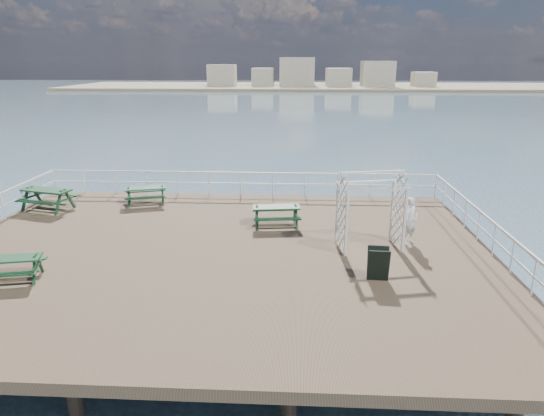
{
  "coord_description": "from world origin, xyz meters",
  "views": [
    {
      "loc": [
        2.6,
        -14.71,
        5.99
      ],
      "look_at": [
        1.74,
        1.25,
        1.1
      ],
      "focal_mm": 32.0,
      "sensor_mm": 36.0,
      "label": 1
    }
  ],
  "objects": [
    {
      "name": "trellis_arbor",
      "position": [
        5.0,
        0.49,
        1.16
      ],
      "size": [
        2.28,
        1.52,
        2.61
      ],
      "rotation": [
        0.0,
        0.0,
        0.2
      ],
      "color": "white",
      "rests_on": "ground"
    },
    {
      "name": "sea_backdrop",
      "position": [
        12.54,
        134.07,
        -0.51
      ],
      "size": [
        300.0,
        300.0,
        9.2
      ],
      "color": "#3A5662",
      "rests_on": "ground"
    },
    {
      "name": "sandwich_board",
      "position": [
        4.92,
        -2.0,
        0.48
      ],
      "size": [
        0.62,
        0.48,
        0.98
      ],
      "rotation": [
        0.0,
        0.0,
        -0.06
      ],
      "color": "black",
      "rests_on": "ground"
    },
    {
      "name": "picnic_table_d",
      "position": [
        -5.42,
        -2.55,
        0.5
      ],
      "size": [
        1.84,
        1.6,
        0.78
      ],
      "rotation": [
        0.0,
        0.0,
        0.22
      ],
      "color": "#163C1E",
      "rests_on": "ground"
    },
    {
      "name": "picnic_table_c",
      "position": [
        1.83,
        2.61,
        0.55
      ],
      "size": [
        1.93,
        1.63,
        0.85
      ],
      "rotation": [
        0.0,
        0.0,
        0.13
      ],
      "color": "#163C1E",
      "rests_on": "ground"
    },
    {
      "name": "picnic_table_b",
      "position": [
        -3.96,
        5.21,
        0.53
      ],
      "size": [
        2.02,
        1.8,
        0.83
      ],
      "rotation": [
        0.0,
        0.0,
        0.29
      ],
      "color": "#163C1E",
      "rests_on": "ground"
    },
    {
      "name": "person",
      "position": [
        6.43,
        0.97,
        0.81
      ],
      "size": [
        0.71,
        0.67,
        1.62
      ],
      "primitive_type": "imported",
      "rotation": [
        0.0,
        0.0,
        0.66
      ],
      "color": "silver",
      "rests_on": "ground"
    },
    {
      "name": "ground",
      "position": [
        0.0,
        0.0,
        -0.15
      ],
      "size": [
        18.0,
        14.0,
        0.3
      ],
      "primitive_type": "cube",
      "color": "brown",
      "rests_on": "ground"
    },
    {
      "name": "railing",
      "position": [
        -0.07,
        2.57,
        0.87
      ],
      "size": [
        17.77,
        13.76,
        1.1
      ],
      "color": "white",
      "rests_on": "ground"
    },
    {
      "name": "picnic_table_a",
      "position": [
        -7.8,
        4.16,
        0.63
      ],
      "size": [
        2.37,
        2.09,
        0.98
      ],
      "rotation": [
        0.0,
        0.0,
        -0.26
      ],
      "color": "#163C1E",
      "rests_on": "ground"
    }
  ]
}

